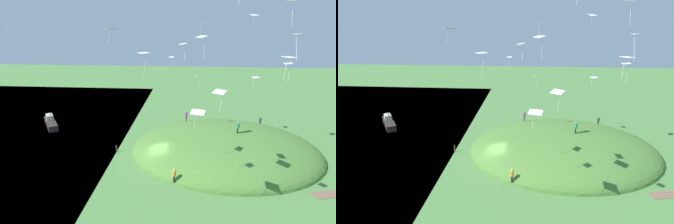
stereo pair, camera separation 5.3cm
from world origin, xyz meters
The scene contains 23 objects.
ground_plane centered at (0.00, 0.00, 0.00)m, with size 160.00×160.00×0.00m, color #4B7D3D.
grass_hill centered at (8.87, 3.90, 0.00)m, with size 25.44×20.73×5.77m, color #4B7932.
boat_on_lake centered at (-19.60, 11.21, 0.63)m, with size 4.72×6.00×2.83m.
person_watching_kites centered at (10.31, 3.57, 3.82)m, with size 0.52×0.52×1.56m.
person_on_hilltop centered at (15.51, 12.45, 1.69)m, with size 0.45×0.45×1.68m.
person_with_child centered at (3.44, 10.21, 2.95)m, with size 0.45×0.45×1.63m.
person_walking_path centered at (2.45, -4.93, 1.40)m, with size 0.44×0.44×1.60m.
kite_0 centered at (11.64, -8.09, 14.13)m, with size 1.15×1.33×1.73m.
kite_1 centered at (-2.05, -9.72, 16.30)m, with size 1.03×0.94×1.23m.
kite_2 centered at (13.62, -2.29, 12.84)m, with size 0.82×1.12×1.95m.
kite_3 centered at (4.87, 1.00, 10.78)m, with size 0.95×0.92×2.05m.
kite_5 centered at (3.22, -6.94, 15.01)m, with size 0.67×0.93×1.49m.
kite_6 centered at (11.17, 3.68, 17.58)m, with size 1.20×1.07×1.22m.
kite_7 centered at (4.67, -10.52, 15.73)m, with size 0.93×0.96×1.65m.
kite_8 centered at (6.56, -6.51, 10.83)m, with size 1.38×1.30×1.91m.
kite_9 centered at (5.33, 6.61, 16.72)m, with size 0.68×0.94×2.01m.
kite_10 centered at (12.99, -2.74, 18.52)m, with size 0.73×0.96×2.17m.
kite_11 centered at (-0.32, -5.71, 14.06)m, with size 1.24×1.27×2.26m.
kite_12 centered at (4.56, -9.57, 9.88)m, with size 1.27×1.00×1.48m.
kite_13 centered at (1.44, 4.95, 12.39)m, with size 0.73×0.58×1.73m.
kite_14 centered at (11.86, 3.07, 10.41)m, with size 1.10×0.99×1.14m.
kite_15 centered at (12.43, -7.13, 15.68)m, with size 0.83×0.73×2.13m.
mooring_post centered at (-5.84, 2.44, 0.48)m, with size 0.14×0.14×0.97m, color brown.
Camera 1 is at (3.88, -30.44, 16.75)m, focal length 29.08 mm.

